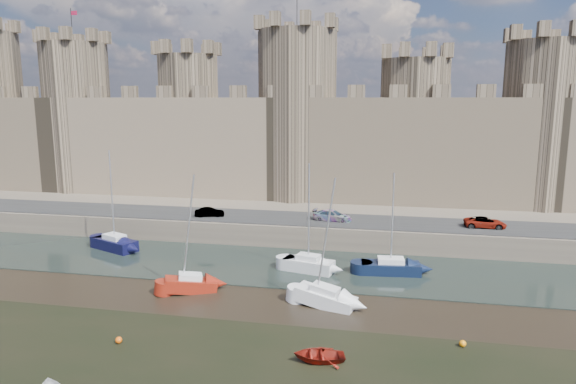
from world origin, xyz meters
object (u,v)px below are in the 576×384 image
Objects in this scene: sailboat_1 at (115,243)px; car_2 at (332,216)px; sailboat_4 at (191,283)px; sailboat_5 at (325,297)px; car_1 at (210,212)px; sailboat_2 at (308,264)px; car_3 at (485,223)px; sailboat_3 at (391,266)px.

car_2 is at bearing 42.68° from sailboat_1.
sailboat_1 is at bearing 117.25° from sailboat_4.
sailboat_5 is at bearing 0.16° from sailboat_1.
sailboat_2 is (13.47, -9.94, -2.24)m from car_1.
sailboat_4 reaches higher than car_2.
sailboat_1 is (-8.41, -7.05, -2.22)m from car_1.
car_2 is at bearing 89.45° from car_3.
car_1 is 23.16m from sailboat_3.
car_2 is 18.76m from sailboat_5.
sailboat_5 is (1.54, -18.54, -2.39)m from car_2.
car_3 is 0.42× the size of sailboat_5.
car_1 is 31.18m from car_3.
sailboat_4 is at bearing -169.07° from sailboat_5.
car_3 is at bearing 65.50° from sailboat_5.
sailboat_4 is at bearing 177.91° from car_1.
car_2 is at bearing 35.26° from sailboat_4.
sailboat_3 is 18.63m from sailboat_4.
car_2 is at bearing 97.65° from sailboat_2.
sailboat_3 is at bearing 74.03° from sailboat_5.
sailboat_2 reaches higher than car_1.
sailboat_1 reaches higher than sailboat_2.
car_2 is at bearing -103.13° from car_1.
sailboat_3 is (29.60, -1.99, -0.09)m from sailboat_1.
car_1 is 24.02m from sailboat_5.
sailboat_5 is (-5.13, -8.67, -0.00)m from sailboat_3.
sailboat_2 is at bearing 123.09° from sailboat_5.
sailboat_1 is 1.14× the size of sailboat_3.
sailboat_1 reaches higher than car_2.
car_2 is 0.42× the size of sailboat_5.
sailboat_2 is 7.78m from sailboat_3.
sailboat_5 reaches higher than sailboat_3.
sailboat_5 reaches higher than car_1.
car_3 is 32.29m from sailboat_4.
car_2 is 0.46× the size of sailboat_3.
sailboat_1 is 1.04× the size of sailboat_5.
sailboat_3 is 0.94× the size of sailboat_4.
sailboat_3 is at bearing 19.86° from sailboat_1.
car_2 is 24.36m from sailboat_1.
car_1 is at bearing 156.80° from sailboat_2.
sailboat_3 is (-9.97, -9.89, -2.36)m from car_3.
sailboat_1 is 29.67m from sailboat_3.
car_2 is 0.41× the size of sailboat_1.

